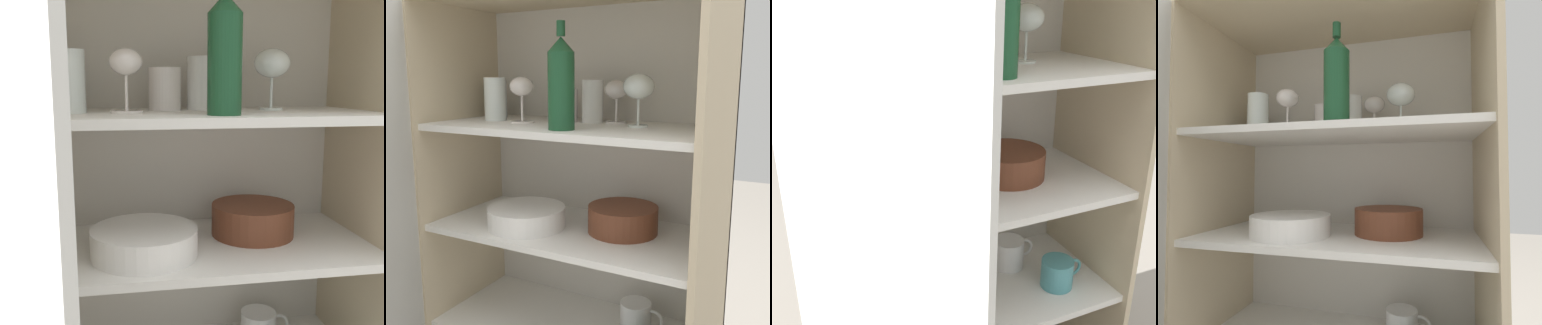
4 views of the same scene
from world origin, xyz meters
TOP-DOWN VIEW (x-y plane):
  - cupboard_back_panel at (0.00, 0.40)m, footprint 0.87×0.02m
  - cupboard_side_left at (-0.43, 0.20)m, footprint 0.02×0.43m
  - cupboard_side_right at (0.43, 0.20)m, footprint 0.02×0.43m
  - shelf_board_lower at (0.00, 0.20)m, footprint 0.83×0.39m
  - shelf_board_middle at (0.00, 0.20)m, footprint 0.83×0.39m
  - shelf_board_upper at (0.00, 0.20)m, footprint 0.83×0.39m
  - cupboard_door at (-0.33, -0.21)m, footprint 0.22×0.39m
  - tumbler_glass_0 at (0.03, 0.28)m, footprint 0.07×0.07m
  - tumbler_glass_1 at (-0.06, 0.27)m, footprint 0.08×0.08m
  - tumbler_glass_2 at (-0.34, 0.28)m, footprint 0.07×0.07m
  - tumbler_glass_3 at (-0.28, 0.20)m, footprint 0.07×0.07m
  - wine_glass_0 at (0.10, 0.30)m, footprint 0.07×0.07m
  - wine_glass_1 at (0.19, 0.24)m, footprint 0.09×0.09m
  - wine_glass_2 at (-0.16, 0.17)m, footprint 0.07×0.07m
  - wine_bottle at (0.04, 0.08)m, footprint 0.07×0.07m
  - plate_stack_white at (-0.13, 0.14)m, footprint 0.24×0.24m
  - mixing_bowl_large at (0.15, 0.24)m, footprint 0.21×0.21m
  - coffee_mug_primary at (0.19, 0.27)m, footprint 0.14×0.10m
  - coffee_mug_extra_1 at (0.27, 0.12)m, footprint 0.13×0.09m

SIDE VIEW (x-z plane):
  - shelf_board_lower at x=0.00m, z-range 0.30..0.32m
  - coffee_mug_extra_1 at x=0.27m, z-range 0.32..0.41m
  - coffee_mug_primary at x=0.19m, z-range 0.32..0.42m
  - shelf_board_middle at x=0.00m, z-range 0.63..0.65m
  - cupboard_back_panel at x=0.00m, z-range 0.00..1.33m
  - cupboard_side_left at x=-0.43m, z-range 0.00..1.33m
  - cupboard_side_right at x=0.43m, z-range 0.00..1.33m
  - cupboard_door at x=-0.33m, z-range 0.00..1.33m
  - plate_stack_white at x=-0.13m, z-range 0.65..0.72m
  - mixing_bowl_large at x=0.15m, z-range 0.66..0.74m
  - shelf_board_upper at x=0.00m, z-range 0.95..0.97m
  - tumbler_glass_1 at x=-0.06m, z-range 0.97..1.07m
  - tumbler_glass_2 at x=-0.34m, z-range 0.97..1.09m
  - tumbler_glass_0 at x=0.03m, z-range 0.97..1.10m
  - tumbler_glass_3 at x=-0.28m, z-range 0.97..1.11m
  - wine_glass_0 at x=0.10m, z-range 1.00..1.13m
  - wine_glass_2 at x=-0.16m, z-range 1.00..1.14m
  - wine_glass_1 at x=0.19m, z-range 1.00..1.15m
  - wine_bottle at x=0.04m, z-range 0.95..1.23m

